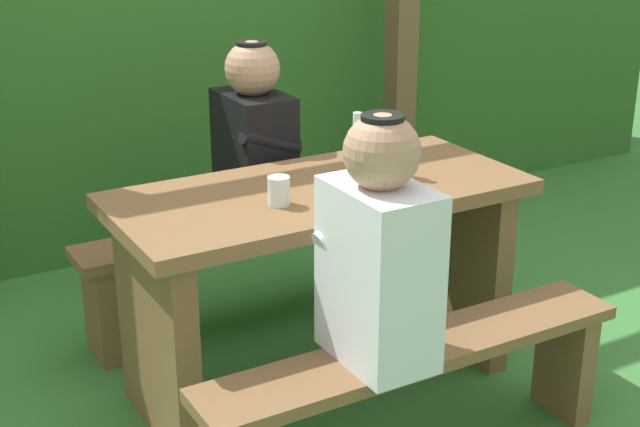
% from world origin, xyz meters
% --- Properties ---
extents(ground_plane, '(12.00, 12.00, 0.00)m').
position_xyz_m(ground_plane, '(0.00, 0.00, 0.00)').
color(ground_plane, '#397835').
extents(hedge_backdrop, '(6.40, 0.82, 2.17)m').
position_xyz_m(hedge_backdrop, '(0.00, 1.88, 1.08)').
color(hedge_backdrop, '#2F6323').
rests_on(hedge_backdrop, ground_plane).
extents(pergola_post_right, '(0.12, 0.12, 2.24)m').
position_xyz_m(pergola_post_right, '(1.14, 1.18, 1.12)').
color(pergola_post_right, brown).
rests_on(pergola_post_right, ground_plane).
extents(picnic_table, '(1.40, 0.64, 0.75)m').
position_xyz_m(picnic_table, '(0.00, 0.00, 0.51)').
color(picnic_table, brown).
rests_on(picnic_table, ground_plane).
extents(bench_near, '(1.40, 0.24, 0.43)m').
position_xyz_m(bench_near, '(0.00, -0.57, 0.31)').
color(bench_near, brown).
rests_on(bench_near, ground_plane).
extents(bench_far, '(1.40, 0.24, 0.43)m').
position_xyz_m(bench_far, '(0.00, 0.57, 0.31)').
color(bench_far, brown).
rests_on(bench_far, ground_plane).
extents(person_white_shirt, '(0.25, 0.35, 0.72)m').
position_xyz_m(person_white_shirt, '(-0.14, -0.57, 0.76)').
color(person_white_shirt, silver).
rests_on(person_white_shirt, bench_near).
extents(person_black_coat, '(0.25, 0.35, 0.72)m').
position_xyz_m(person_black_coat, '(0.04, 0.57, 0.76)').
color(person_black_coat, black).
rests_on(person_black_coat, bench_far).
extents(drinking_glass, '(0.07, 0.07, 0.09)m').
position_xyz_m(drinking_glass, '(-0.20, -0.09, 0.80)').
color(drinking_glass, silver).
rests_on(drinking_glass, picnic_table).
extents(bottle_left, '(0.06, 0.06, 0.22)m').
position_xyz_m(bottle_left, '(0.27, 0.00, 0.85)').
color(bottle_left, silver).
rests_on(bottle_left, picnic_table).
extents(bottle_right, '(0.06, 0.06, 0.26)m').
position_xyz_m(bottle_right, '(0.10, -0.08, 0.86)').
color(bottle_right, silver).
rests_on(bottle_right, picnic_table).
extents(cell_phone, '(0.09, 0.15, 0.01)m').
position_xyz_m(cell_phone, '(0.29, 0.15, 0.76)').
color(cell_phone, silver).
rests_on(cell_phone, picnic_table).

